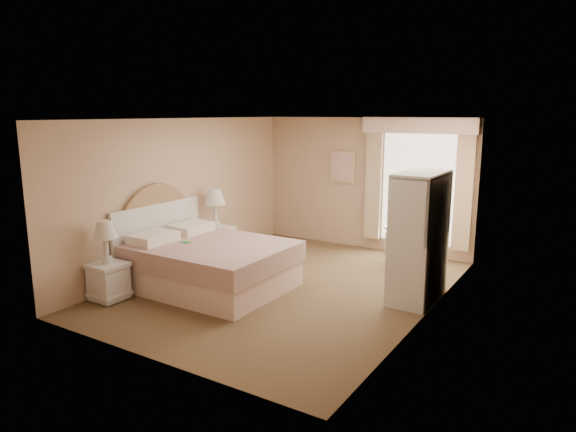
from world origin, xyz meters
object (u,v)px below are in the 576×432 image
Objects in this scene: nightstand_near at (108,271)px; round_table at (402,239)px; armoire at (419,248)px; nightstand_far at (216,234)px; bed at (204,261)px; cafe_chair at (407,234)px.

nightstand_near reaches higher than round_table.
armoire is at bearing 32.63° from nightstand_near.
nightstand_near is 1.70× the size of round_table.
nightstand_near is at bearing -90.00° from nightstand_far.
nightstand_far is 0.70× the size of armoire.
nightstand_near is at bearing -147.37° from armoire.
bed is 1.37m from nightstand_far.
armoire is (3.65, 0.01, 0.27)m from nightstand_far.
nightstand_far is 1.32× the size of cafe_chair.
bed is 3.46m from round_table.
nightstand_near reaches higher than cafe_chair.
nightstand_far is 3.66m from armoire.
nightstand_far is (-0.73, 1.16, 0.09)m from bed.
armoire is at bearing -56.16° from cafe_chair.
cafe_chair is at bearing -35.80° from round_table.
round_table is at bearing 116.75° from armoire.
round_table is 0.69× the size of cafe_chair.
round_table is at bearing 153.25° from cafe_chair.
bed is 1.83× the size of nightstand_far.
bed is 3.52× the size of round_table.
bed reaches higher than round_table.
nightstand_near is 2.33m from nightstand_far.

